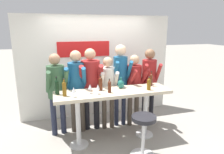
{
  "coord_description": "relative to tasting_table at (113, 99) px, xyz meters",
  "views": [
    {
      "loc": [
        -1.04,
        -3.45,
        2.19
      ],
      "look_at": [
        0.0,
        0.09,
        1.28
      ],
      "focal_mm": 32.0,
      "sensor_mm": 36.0,
      "label": 1
    }
  ],
  "objects": [
    {
      "name": "back_wall",
      "position": [
        -0.0,
        1.4,
        0.39
      ],
      "size": [
        3.8,
        0.12,
        2.5
      ],
      "color": "silver",
      "rests_on": "ground_plane"
    },
    {
      "name": "person_center_right",
      "position": [
        0.33,
        0.56,
        0.31
      ],
      "size": [
        0.39,
        0.55,
        1.85
      ],
      "rotation": [
        0.0,
        0.0,
        -0.09
      ],
      "color": "#23283D",
      "rests_on": "ground_plane"
    },
    {
      "name": "wine_glass_2",
      "position": [
        -0.75,
        -0.14,
        0.29
      ],
      "size": [
        0.07,
        0.07,
        0.18
      ],
      "color": "silver",
      "rests_on": "tasting_table"
    },
    {
      "name": "person_center",
      "position": [
        0.03,
        0.5,
        0.14
      ],
      "size": [
        0.41,
        0.52,
        1.6
      ],
      "rotation": [
        0.0,
        0.0,
        -0.12
      ],
      "color": "#473D33",
      "rests_on": "ground_plane"
    },
    {
      "name": "person_right",
      "position": [
        0.64,
        0.51,
        0.15
      ],
      "size": [
        0.45,
        0.56,
        1.62
      ],
      "rotation": [
        0.0,
        0.0,
        0.18
      ],
      "color": "#473D33",
      "rests_on": "ground_plane"
    },
    {
      "name": "wine_bottle_3",
      "position": [
        0.84,
        0.11,
        0.31
      ],
      "size": [
        0.06,
        0.06,
        0.31
      ],
      "color": "#4C1E0F",
      "rests_on": "tasting_table"
    },
    {
      "name": "tasting_table",
      "position": [
        0.0,
        0.0,
        0.0
      ],
      "size": [
        2.2,
        0.6,
        1.03
      ],
      "color": "beige",
      "rests_on": "ground_plane"
    },
    {
      "name": "wine_bottle_1",
      "position": [
        -0.9,
        -0.04,
        0.31
      ],
      "size": [
        0.07,
        0.07,
        0.32
      ],
      "color": "brown",
      "rests_on": "tasting_table"
    },
    {
      "name": "person_far_left",
      "position": [
        -1.03,
        0.55,
        0.2
      ],
      "size": [
        0.46,
        0.57,
        1.71
      ],
      "rotation": [
        0.0,
        0.0,
        0.13
      ],
      "color": "#23283D",
      "rests_on": "ground_plane"
    },
    {
      "name": "decorative_vase",
      "position": [
        0.19,
        0.13,
        0.26
      ],
      "size": [
        0.13,
        0.13,
        0.22
      ],
      "color": "#1E665B",
      "rests_on": "tasting_table"
    },
    {
      "name": "person_far_right",
      "position": [
        1.01,
        0.54,
        0.23
      ],
      "size": [
        0.45,
        0.57,
        1.74
      ],
      "rotation": [
        0.0,
        0.0,
        -0.19
      ],
      "color": "black",
      "rests_on": "ground_plane"
    },
    {
      "name": "wine_bottle_0",
      "position": [
        -0.1,
        -0.08,
        0.29
      ],
      "size": [
        0.06,
        0.06,
        0.26
      ],
      "color": "#4C1E0F",
      "rests_on": "tasting_table"
    },
    {
      "name": "ground_plane",
      "position": [
        0.0,
        0.0,
        -0.86
      ],
      "size": [
        40.0,
        40.0,
        0.0
      ],
      "primitive_type": "plane",
      "color": "gray"
    },
    {
      "name": "wine_bottle_2",
      "position": [
        -0.22,
        0.11,
        0.31
      ],
      "size": [
        0.08,
        0.08,
        0.3
      ],
      "color": "#4C1E0F",
      "rests_on": "tasting_table"
    },
    {
      "name": "person_left",
      "position": [
        -0.62,
        0.54,
        0.24
      ],
      "size": [
        0.46,
        0.58,
        1.76
      ],
      "rotation": [
        0.0,
        0.0,
        -0.17
      ],
      "color": "#473D33",
      "rests_on": "ground_plane"
    },
    {
      "name": "wine_glass_1",
      "position": [
        -0.45,
        -0.03,
        0.29
      ],
      "size": [
        0.07,
        0.07,
        0.18
      ],
      "color": "silver",
      "rests_on": "tasting_table"
    },
    {
      "name": "wine_glass_0",
      "position": [
        -0.32,
        -0.09,
        0.29
      ],
      "size": [
        0.07,
        0.07,
        0.18
      ],
      "color": "silver",
      "rests_on": "tasting_table"
    },
    {
      "name": "person_center_left",
      "position": [
        -0.32,
        0.57,
        0.24
      ],
      "size": [
        0.52,
        0.62,
        1.78
      ],
      "rotation": [
        0.0,
        0.0,
        -0.12
      ],
      "color": "black",
      "rests_on": "ground_plane"
    },
    {
      "name": "wine_bottle_4",
      "position": [
        -1.02,
        0.09,
        0.32
      ],
      "size": [
        0.07,
        0.07,
        0.33
      ],
      "color": "black",
      "rests_on": "tasting_table"
    },
    {
      "name": "wine_bottle_5",
      "position": [
        0.67,
        -0.13,
        0.29
      ],
      "size": [
        0.08,
        0.08,
        0.26
      ],
      "color": "brown",
      "rests_on": "tasting_table"
    },
    {
      "name": "bar_stool",
      "position": [
        0.34,
        -0.66,
        -0.35
      ],
      "size": [
        0.43,
        0.43,
        0.76
      ],
      "color": "silver",
      "rests_on": "ground_plane"
    }
  ]
}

